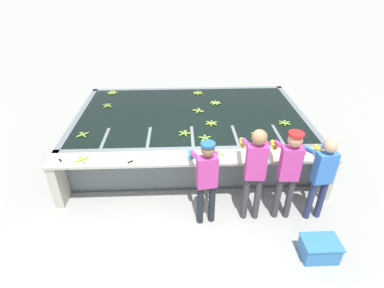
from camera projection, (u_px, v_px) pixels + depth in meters
The scene contains 23 objects.
ground_plane at pixel (195, 205), 5.52m from camera, with size 80.00×80.00×0.00m, color #999993.
wash_tank at pixel (190, 131), 7.00m from camera, with size 5.10×3.16×0.92m.
work_ledge at pixel (194, 169), 5.36m from camera, with size 5.10×0.45×0.92m.
worker_0 at pixel (206, 176), 4.73m from camera, with size 0.48×0.73×1.57m.
worker_1 at pixel (255, 167), 4.75m from camera, with size 0.43×0.73×1.74m.
worker_2 at pixel (289, 168), 4.79m from camera, with size 0.43×0.73×1.68m.
worker_3 at pixel (322, 173), 4.83m from camera, with size 0.46×0.72×1.57m.
banana_bunch_floating_0 at pixel (107, 106), 7.06m from camera, with size 0.27×0.27×0.08m.
banana_bunch_floating_1 at pixel (185, 133), 5.92m from camera, with size 0.26×0.28×0.08m.
banana_bunch_floating_2 at pixel (215, 103), 7.21m from camera, with size 0.28×0.28×0.08m.
banana_bunch_floating_3 at pixel (285, 123), 6.31m from camera, with size 0.28×0.28×0.08m.
banana_bunch_floating_4 at pixel (198, 93), 7.76m from camera, with size 0.26×0.28×0.08m.
banana_bunch_floating_5 at pixel (112, 93), 7.77m from camera, with size 0.28×0.27×0.08m.
banana_bunch_floating_6 at pixel (205, 138), 5.77m from camera, with size 0.28×0.27×0.08m.
banana_bunch_floating_7 at pixel (83, 135), 5.88m from camera, with size 0.24×0.24×0.08m.
banana_bunch_floating_8 at pixel (198, 111), 6.83m from camera, with size 0.28×0.28×0.08m.
banana_bunch_floating_9 at pixel (257, 135), 5.88m from camera, with size 0.25×0.25×0.08m.
banana_bunch_floating_10 at pixel (211, 123), 6.30m from camera, with size 0.28×0.28×0.08m.
banana_bunch_ledge_0 at pixel (217, 153), 5.30m from camera, with size 0.27×0.27×0.08m.
banana_bunch_ledge_1 at pixel (82, 159), 5.13m from camera, with size 0.24×0.24×0.08m.
knife_0 at pixel (134, 160), 5.13m from camera, with size 0.29×0.25×0.02m.
knife_1 at pixel (62, 162), 5.08m from camera, with size 0.24×0.29×0.02m.
crate at pixel (319, 249), 4.48m from camera, with size 0.55×0.39×0.32m.
Camera 1 is at (-0.22, -4.12, 3.84)m, focal length 28.00 mm.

